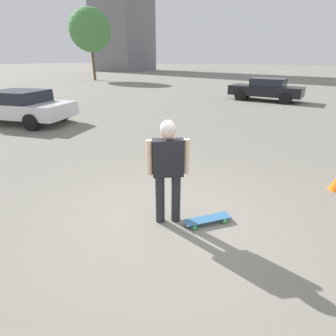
{
  "coord_description": "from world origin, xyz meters",
  "views": [
    {
      "loc": [
        -1.61,
        3.42,
        2.58
      ],
      "look_at": [
        0.0,
        0.0,
        0.98
      ],
      "focal_mm": 28.0,
      "sensor_mm": 36.0,
      "label": 1
    }
  ],
  "objects_px": {
    "skateboard": "(207,219)",
    "car_parked_near": "(19,106)",
    "person": "(168,165)",
    "car_parked_far": "(266,89)"
  },
  "relations": [
    {
      "from": "skateboard",
      "to": "car_parked_far",
      "type": "bearing_deg",
      "value": -131.3
    },
    {
      "from": "car_parked_near",
      "to": "car_parked_far",
      "type": "relative_size",
      "value": 1.02
    },
    {
      "from": "skateboard",
      "to": "car_parked_near",
      "type": "xyz_separation_m",
      "value": [
        9.35,
        -3.71,
        0.63
      ]
    },
    {
      "from": "car_parked_near",
      "to": "car_parked_far",
      "type": "height_order",
      "value": "car_parked_far"
    },
    {
      "from": "person",
      "to": "skateboard",
      "type": "relative_size",
      "value": 2.41
    },
    {
      "from": "skateboard",
      "to": "car_parked_near",
      "type": "relative_size",
      "value": 0.15
    },
    {
      "from": "skateboard",
      "to": "car_parked_far",
      "type": "distance_m",
      "value": 14.76
    },
    {
      "from": "skateboard",
      "to": "person",
      "type": "bearing_deg",
      "value": -25.45
    },
    {
      "from": "person",
      "to": "car_parked_near",
      "type": "bearing_deg",
      "value": 124.96
    },
    {
      "from": "person",
      "to": "car_parked_near",
      "type": "distance_m",
      "value": 9.56
    }
  ]
}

